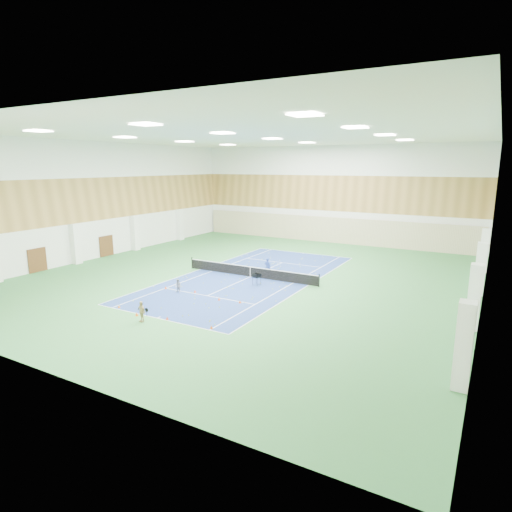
# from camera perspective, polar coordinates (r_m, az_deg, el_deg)

# --- Properties ---
(ground) EXTENTS (40.00, 40.00, 0.00)m
(ground) POSITION_cam_1_polar(r_m,az_deg,el_deg) (37.57, -0.76, -2.80)
(ground) COLOR #307139
(ground) RESTS_ON ground
(room_shell) EXTENTS (36.00, 40.00, 12.00)m
(room_shell) POSITION_cam_1_polar(r_m,az_deg,el_deg) (36.49, -0.79, 6.34)
(room_shell) COLOR white
(room_shell) RESTS_ON ground
(wood_cladding) EXTENTS (36.00, 40.00, 8.00)m
(wood_cladding) POSITION_cam_1_polar(r_m,az_deg,el_deg) (36.35, -0.80, 9.48)
(wood_cladding) COLOR #A67C3D
(wood_cladding) RESTS_ON room_shell
(ceiling_light_grid) EXTENTS (21.40, 25.40, 0.06)m
(ceiling_light_grid) POSITION_cam_1_polar(r_m,az_deg,el_deg) (36.38, -0.82, 15.66)
(ceiling_light_grid) COLOR white
(ceiling_light_grid) RESTS_ON room_shell
(court_surface) EXTENTS (10.97, 23.77, 0.01)m
(court_surface) POSITION_cam_1_polar(r_m,az_deg,el_deg) (37.57, -0.76, -2.80)
(court_surface) COLOR navy
(court_surface) RESTS_ON ground
(tennis_balls_scatter) EXTENTS (10.57, 22.77, 0.07)m
(tennis_balls_scatter) POSITION_cam_1_polar(r_m,az_deg,el_deg) (37.56, -0.76, -2.74)
(tennis_balls_scatter) COLOR #C5D524
(tennis_balls_scatter) RESTS_ON ground
(tennis_net) EXTENTS (12.80, 0.10, 1.10)m
(tennis_net) POSITION_cam_1_polar(r_m,az_deg,el_deg) (37.43, -0.77, -1.99)
(tennis_net) COLOR black
(tennis_net) RESTS_ON ground
(back_curtain) EXTENTS (35.40, 0.16, 3.20)m
(back_curtain) POSITION_cam_1_polar(r_m,az_deg,el_deg) (54.88, 9.69, 3.47)
(back_curtain) COLOR #C6B793
(back_curtain) RESTS_ON ground
(door_left_a) EXTENTS (0.08, 1.80, 2.20)m
(door_left_a) POSITION_cam_1_polar(r_m,az_deg,el_deg) (43.94, -27.13, -0.49)
(door_left_a) COLOR #593319
(door_left_a) RESTS_ON ground
(door_left_b) EXTENTS (0.08, 1.80, 2.20)m
(door_left_b) POSITION_cam_1_polar(r_m,az_deg,el_deg) (48.67, -19.32, 1.27)
(door_left_b) COLOR #593319
(door_left_b) RESTS_ON ground
(coach) EXTENTS (0.62, 0.44, 1.58)m
(coach) POSITION_cam_1_polar(r_m,az_deg,el_deg) (37.94, 1.54, -1.43)
(coach) COLOR #213B9B
(coach) RESTS_ON ground
(child_court) EXTENTS (0.54, 0.43, 1.06)m
(child_court) POSITION_cam_1_polar(r_m,az_deg,el_deg) (33.44, -10.34, -3.95)
(child_court) COLOR #95949C
(child_court) RESTS_ON ground
(child_apron) EXTENTS (0.84, 0.49, 1.34)m
(child_apron) POSITION_cam_1_polar(r_m,az_deg,el_deg) (27.84, -15.04, -7.16)
(child_apron) COLOR tan
(child_apron) RESTS_ON ground
(ball_cart) EXTENTS (0.65, 0.65, 0.99)m
(ball_cart) POSITION_cam_1_polar(r_m,az_deg,el_deg) (34.91, 0.09, -3.12)
(ball_cart) COLOR black
(ball_cart) RESTS_ON ground
(cone_svc_a) EXTENTS (0.21, 0.21, 0.23)m
(cone_svc_a) POSITION_cam_1_polar(r_m,az_deg,el_deg) (34.74, -11.95, -4.12)
(cone_svc_a) COLOR #FF470D
(cone_svc_a) RESTS_ON ground
(cone_svc_b) EXTENTS (0.19, 0.19, 0.21)m
(cone_svc_b) POSITION_cam_1_polar(r_m,az_deg,el_deg) (33.36, -8.15, -4.67)
(cone_svc_b) COLOR #FE440D
(cone_svc_b) RESTS_ON ground
(cone_svc_c) EXTENTS (0.21, 0.21, 0.23)m
(cone_svc_c) POSITION_cam_1_polar(r_m,az_deg,el_deg) (31.29, -4.95, -5.71)
(cone_svc_c) COLOR #FA430D
(cone_svc_c) RESTS_ON ground
(cone_svc_d) EXTENTS (0.20, 0.20, 0.22)m
(cone_svc_d) POSITION_cam_1_polar(r_m,az_deg,el_deg) (30.58, -2.15, -6.10)
(cone_svc_d) COLOR #FF520D
(cone_svc_d) RESTS_ON ground
(cone_base_a) EXTENTS (0.19, 0.19, 0.21)m
(cone_base_a) POSITION_cam_1_polar(r_m,az_deg,el_deg) (31.06, -17.81, -6.42)
(cone_base_a) COLOR orange
(cone_base_a) RESTS_ON ground
(cone_base_b) EXTENTS (0.22, 0.22, 0.24)m
(cone_base_b) POSITION_cam_1_polar(r_m,az_deg,el_deg) (29.14, -15.61, -7.47)
(cone_base_b) COLOR #FF5E0D
(cone_base_b) RESTS_ON ground
(cone_base_c) EXTENTS (0.19, 0.19, 0.21)m
(cone_base_c) POSITION_cam_1_polar(r_m,az_deg,el_deg) (27.99, -11.76, -8.11)
(cone_base_c) COLOR #E93D0C
(cone_base_c) RESTS_ON ground
(cone_base_d) EXTENTS (0.20, 0.20, 0.22)m
(cone_base_d) POSITION_cam_1_polar(r_m,az_deg,el_deg) (26.11, -5.97, -9.41)
(cone_base_d) COLOR #DE530B
(cone_base_d) RESTS_ON ground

